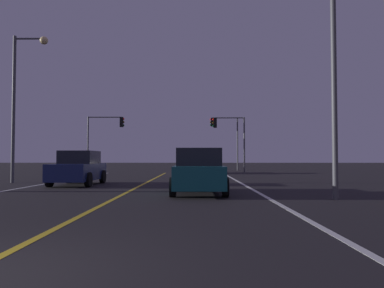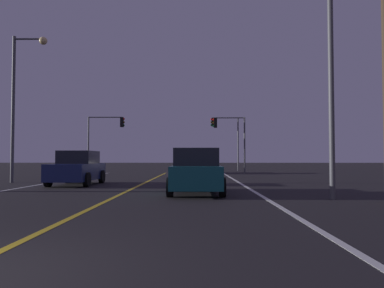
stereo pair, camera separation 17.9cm
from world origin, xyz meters
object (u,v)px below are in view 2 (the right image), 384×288
(traffic_light_near_left, at_px, (106,131))
(street_lamp_left_mid, at_px, (21,90))
(street_lamp_right_near, at_px, (317,54))
(traffic_light_far_right, at_px, (225,131))
(car_ahead_far, at_px, (199,164))
(car_lead_same_lane, at_px, (196,172))
(traffic_light_near_right, at_px, (229,131))
(car_oncoming, at_px, (77,168))

(traffic_light_near_left, height_order, street_lamp_left_mid, street_lamp_left_mid)
(street_lamp_right_near, bearing_deg, traffic_light_far_right, -87.88)
(car_ahead_far, distance_m, street_lamp_right_near, 21.38)
(car_lead_same_lane, bearing_deg, street_lamp_right_near, -116.52)
(traffic_light_near_right, xyz_separation_m, street_lamp_right_near, (1.07, -21.87, 0.98))
(traffic_light_near_left, relative_size, traffic_light_far_right, 0.91)
(car_ahead_far, height_order, traffic_light_far_right, traffic_light_far_right)
(traffic_light_far_right, bearing_deg, traffic_light_near_right, 89.39)
(car_oncoming, xyz_separation_m, traffic_light_near_left, (-2.31, 15.38, 3.00))
(car_ahead_far, distance_m, traffic_light_far_right, 7.97)
(traffic_light_near_left, bearing_deg, traffic_light_near_right, 0.00)
(car_ahead_far, relative_size, traffic_light_near_left, 0.84)
(car_ahead_far, xyz_separation_m, street_lamp_left_mid, (-9.76, -12.67, 4.24))
(traffic_light_near_left, xyz_separation_m, street_lamp_right_near, (12.23, -21.87, 0.91))
(traffic_light_near_right, height_order, street_lamp_left_mid, street_lamp_left_mid)
(traffic_light_near_right, bearing_deg, street_lamp_left_mid, 48.00)
(traffic_light_near_left, height_order, traffic_light_far_right, traffic_light_far_right)
(traffic_light_far_right, height_order, street_lamp_left_mid, street_lamp_left_mid)
(street_lamp_left_mid, bearing_deg, street_lamp_right_near, -30.58)
(car_lead_same_lane, distance_m, traffic_light_near_left, 21.75)
(car_lead_same_lane, xyz_separation_m, car_oncoming, (-5.96, 4.51, 0.00))
(traffic_light_near_left, xyz_separation_m, traffic_light_far_right, (11.21, 5.50, 0.33))
(car_oncoming, bearing_deg, car_ahead_far, 156.65)
(car_lead_same_lane, relative_size, car_oncoming, 1.00)
(traffic_light_far_right, relative_size, street_lamp_right_near, 0.76)
(car_lead_same_lane, relative_size, traffic_light_far_right, 0.77)
(traffic_light_near_right, bearing_deg, street_lamp_right_near, 92.81)
(car_oncoming, xyz_separation_m, traffic_light_near_right, (8.85, 15.38, 2.93))
(car_ahead_far, distance_m, traffic_light_near_right, 4.17)
(car_lead_same_lane, relative_size, traffic_light_near_left, 0.84)
(traffic_light_near_left, bearing_deg, car_ahead_far, -8.02)
(traffic_light_far_right, relative_size, street_lamp_left_mid, 0.70)
(car_lead_same_lane, height_order, car_oncoming, same)
(car_oncoming, relative_size, street_lamp_right_near, 0.58)
(car_lead_same_lane, distance_m, car_ahead_far, 18.70)
(traffic_light_near_left, height_order, street_lamp_right_near, street_lamp_right_near)
(traffic_light_near_left, xyz_separation_m, street_lamp_left_mid, (-1.32, -13.86, 1.24))
(car_lead_same_lane, bearing_deg, traffic_light_near_right, -8.26)
(traffic_light_far_right, xyz_separation_m, street_lamp_left_mid, (-12.54, -19.36, 0.91))
(traffic_light_far_right, bearing_deg, traffic_light_near_left, 26.13)
(car_oncoming, bearing_deg, car_lead_same_lane, 52.87)
(traffic_light_far_right, xyz_separation_m, street_lamp_right_near, (1.02, -27.37, 0.58))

